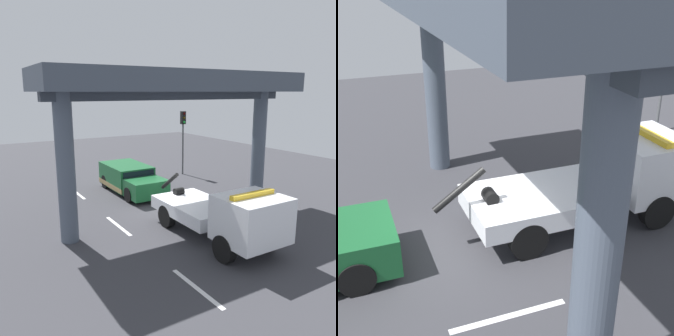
# 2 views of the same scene
# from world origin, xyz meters

# --- Properties ---
(ground_plane) EXTENTS (60.00, 40.00, 0.10)m
(ground_plane) POSITION_xyz_m (0.00, 0.00, -0.05)
(ground_plane) COLOR #38383D
(lane_stripe_west) EXTENTS (2.60, 0.16, 0.01)m
(lane_stripe_west) POSITION_xyz_m (-6.00, -2.86, 0.00)
(lane_stripe_west) COLOR silver
(lane_stripe_west) RESTS_ON ground
(lane_stripe_mid) EXTENTS (2.60, 0.16, 0.01)m
(lane_stripe_mid) POSITION_xyz_m (0.00, -2.86, 0.00)
(lane_stripe_mid) COLOR silver
(lane_stripe_mid) RESTS_ON ground
(lane_stripe_east) EXTENTS (2.60, 0.16, 0.01)m
(lane_stripe_east) POSITION_xyz_m (6.00, -2.86, 0.00)
(lane_stripe_east) COLOR silver
(lane_stripe_east) RESTS_ON ground
(tow_truck_white) EXTENTS (7.26, 2.43, 2.46)m
(tow_truck_white) POSITION_xyz_m (3.91, 0.00, 1.20)
(tow_truck_white) COLOR white
(tow_truck_white) RESTS_ON ground
(towed_van_green) EXTENTS (5.20, 2.23, 1.58)m
(towed_van_green) POSITION_xyz_m (-4.75, -0.00, 0.78)
(towed_van_green) COLOR #195B2D
(towed_van_green) RESTS_ON ground
(overpass_structure) EXTENTS (3.60, 12.33, 6.81)m
(overpass_structure) POSITION_xyz_m (0.47, 0.00, 5.90)
(overpass_structure) COLOR #4C5666
(overpass_structure) RESTS_ON ground
(traffic_light_near) EXTENTS (0.39, 0.32, 4.55)m
(traffic_light_near) POSITION_xyz_m (-6.98, 5.27, 3.31)
(traffic_light_near) COLOR #515456
(traffic_light_near) RESTS_ON ground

